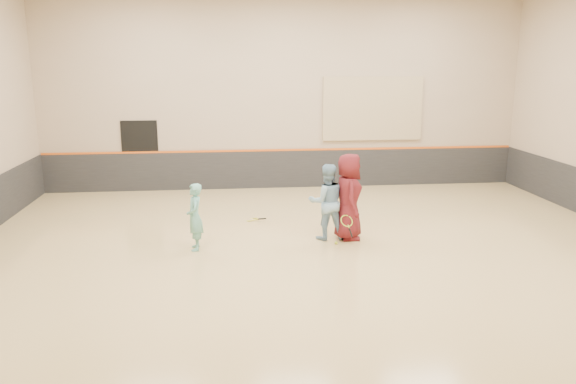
{
  "coord_description": "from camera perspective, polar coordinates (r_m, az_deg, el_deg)",
  "views": [
    {
      "loc": [
        -1.8,
        -11.57,
        3.96
      ],
      "look_at": [
        -0.51,
        0.4,
        1.15
      ],
      "focal_mm": 35.0,
      "sensor_mm": 36.0,
      "label": 1
    }
  ],
  "objects": [
    {
      "name": "girl",
      "position": [
        12.13,
        -9.44,
        -2.52
      ],
      "size": [
        0.39,
        0.55,
        1.45
      ],
      "primitive_type": "imported",
      "rotation": [
        0.0,
        0.0,
        -1.49
      ],
      "color": "#67B3AA",
      "rests_on": "floor"
    },
    {
      "name": "held_racket",
      "position": [
        12.49,
        5.98,
        -2.94
      ],
      "size": [
        0.44,
        0.44,
        0.53
      ],
      "primitive_type": null,
      "color": "#BAD72F",
      "rests_on": "instructor"
    },
    {
      "name": "ball_under_racket",
      "position": [
        12.53,
        4.92,
        -5.17
      ],
      "size": [
        0.07,
        0.07,
        0.07
      ],
      "primitive_type": "sphere",
      "color": "#C1D230",
      "rests_on": "floor"
    },
    {
      "name": "accent_stripe",
      "position": [
        17.84,
        -0.31,
        4.29
      ],
      "size": [
        14.9,
        0.03,
        0.06
      ],
      "primitive_type": "cube",
      "color": "#D85914",
      "rests_on": "wall_back"
    },
    {
      "name": "ball_in_hand",
      "position": [
        12.63,
        7.36,
        0.49
      ],
      "size": [
        0.07,
        0.07,
        0.07
      ],
      "primitive_type": "sphere",
      "color": "#E4EF37",
      "rests_on": "young_man"
    },
    {
      "name": "ball_beside_spare",
      "position": [
        13.28,
        6.15,
        -4.14
      ],
      "size": [
        0.07,
        0.07,
        0.07
      ],
      "primitive_type": "sphere",
      "color": "#AAC82E",
      "rests_on": "floor"
    },
    {
      "name": "wainscot_back",
      "position": [
        17.95,
        -0.31,
        2.34
      ],
      "size": [
        14.9,
        0.04,
        1.2
      ],
      "primitive_type": "cube",
      "color": "#232326",
      "rests_on": "floor"
    },
    {
      "name": "young_man",
      "position": [
        12.72,
        6.17,
        -0.48
      ],
      "size": [
        0.67,
        0.99,
        1.96
      ],
      "primitive_type": "imported",
      "rotation": [
        0.0,
        0.0,
        1.52
      ],
      "color": "#5C151B",
      "rests_on": "floor"
    },
    {
      "name": "acoustic_panel",
      "position": [
        18.17,
        8.6,
        8.38
      ],
      "size": [
        3.2,
        0.08,
        2.0
      ],
      "primitive_type": "cube",
      "color": "tan",
      "rests_on": "wall_back"
    },
    {
      "name": "spare_racket",
      "position": [
        14.37,
        -3.69,
        -2.53
      ],
      "size": [
        0.7,
        0.7,
        0.18
      ],
      "primitive_type": null,
      "color": "gold",
      "rests_on": "floor"
    },
    {
      "name": "instructor",
      "position": [
        12.69,
        3.97,
        -1.0
      ],
      "size": [
        0.87,
        0.69,
        1.74
      ],
      "primitive_type": "imported",
      "rotation": [
        0.0,
        0.0,
        3.19
      ],
      "color": "#7FA7C4",
      "rests_on": "floor"
    },
    {
      "name": "doorway",
      "position": [
        17.99,
        -14.75,
        3.55
      ],
      "size": [
        1.1,
        0.05,
        2.2
      ],
      "primitive_type": "cube",
      "color": "black",
      "rests_on": "floor"
    },
    {
      "name": "room",
      "position": [
        12.13,
        2.58,
        -1.92
      ],
      "size": [
        15.04,
        12.04,
        6.22
      ],
      "color": "tan",
      "rests_on": "ground"
    }
  ]
}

